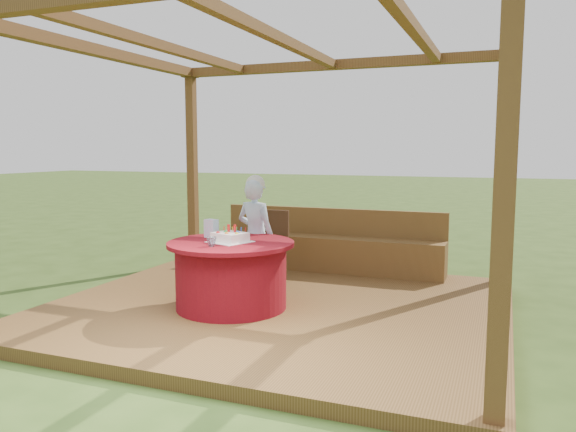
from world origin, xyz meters
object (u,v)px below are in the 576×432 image
(bench, at_px, (329,250))
(drinking_glass, at_px, (212,242))
(gift_bag, at_px, (211,229))
(chair, at_px, (270,243))
(table, at_px, (231,274))
(elderly_woman, at_px, (256,234))
(birthday_cake, at_px, (230,237))

(bench, distance_m, drinking_glass, 2.43)
(gift_bag, distance_m, drinking_glass, 0.53)
(chair, height_order, gift_bag, gift_bag)
(chair, distance_m, drinking_glass, 1.53)
(chair, bearing_deg, table, -85.68)
(elderly_woman, relative_size, gift_bag, 6.88)
(bench, relative_size, elderly_woman, 2.30)
(table, bearing_deg, gift_bag, 152.66)
(table, bearing_deg, chair, 94.32)
(birthday_cake, relative_size, gift_bag, 2.39)
(drinking_glass, bearing_deg, chair, 91.67)
(chair, height_order, drinking_glass, chair)
(bench, relative_size, birthday_cake, 6.60)
(bench, bearing_deg, elderly_woman, -106.07)
(drinking_glass, bearing_deg, birthday_cake, 80.13)
(table, xyz_separation_m, chair, (-0.09, 1.20, 0.12))
(drinking_glass, bearing_deg, table, 81.22)
(bench, xyz_separation_m, elderly_woman, (-0.41, -1.41, 0.39))
(birthday_cake, bearing_deg, elderly_woman, 91.80)
(table, bearing_deg, bench, 79.25)
(table, bearing_deg, drinking_glass, -98.78)
(table, distance_m, gift_bag, 0.55)
(table, relative_size, elderly_woman, 0.96)
(elderly_woman, height_order, gift_bag, elderly_woman)
(bench, bearing_deg, table, -100.75)
(chair, xyz_separation_m, gift_bag, (-0.21, -1.04, 0.30))
(table, distance_m, drinking_glass, 0.48)
(table, xyz_separation_m, drinking_glass, (-0.05, -0.30, 0.37))
(birthday_cake, relative_size, drinking_glass, 4.78)
(elderly_woman, relative_size, birthday_cake, 2.87)
(elderly_woman, xyz_separation_m, drinking_glass, (-0.03, -0.94, 0.06))
(bench, relative_size, drinking_glass, 31.54)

